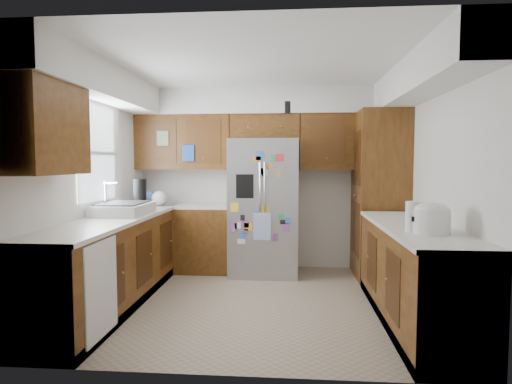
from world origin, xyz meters
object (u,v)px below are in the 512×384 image
pantry (379,195)px  fridge (264,207)px  rice_cooker (431,217)px  paper_towel (412,217)px

pantry → fridge: 1.51m
rice_cooker → paper_towel: size_ratio=1.19×
paper_towel → rice_cooker: bearing=-25.7°
fridge → pantry: bearing=-2.1°
pantry → fridge: (-1.50, 0.05, -0.17)m
pantry → fridge: size_ratio=1.19×
rice_cooker → fridge: bearing=125.4°
pantry → rice_cooker: pantry is taller
paper_towel → pantry: bearing=86.2°
fridge → rice_cooker: bearing=-54.6°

